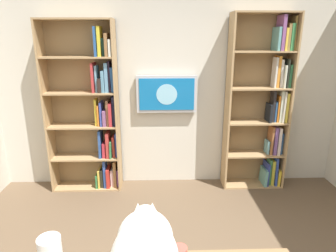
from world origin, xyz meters
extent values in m
cube|color=beige|center=(0.00, -2.23, 1.35)|extent=(4.52, 0.06, 2.70)
cube|color=tan|center=(-1.47, -2.04, 1.10)|extent=(0.02, 0.28, 2.20)
cube|color=tan|center=(-0.71, -2.04, 1.10)|extent=(0.02, 0.28, 2.20)
cube|color=#93754E|center=(-1.09, -2.17, 1.10)|extent=(0.78, 0.01, 2.20)
cube|color=tan|center=(-1.09, -2.04, 0.01)|extent=(0.73, 0.27, 0.02)
cube|color=tan|center=(-1.09, -2.04, 0.45)|extent=(0.73, 0.27, 0.02)
cube|color=tan|center=(-1.09, -2.04, 0.88)|extent=(0.73, 0.27, 0.02)
cube|color=tan|center=(-1.09, -2.04, 1.32)|extent=(0.73, 0.27, 0.02)
cube|color=tan|center=(-1.09, -2.04, 1.75)|extent=(0.73, 0.27, 0.02)
cube|color=tan|center=(-1.09, -2.04, 2.19)|extent=(0.73, 0.27, 0.02)
cube|color=gold|center=(-1.43, -2.03, 0.13)|extent=(0.04, 0.23, 0.22)
cube|color=#2D469D|center=(-1.39, -2.03, 0.21)|extent=(0.04, 0.22, 0.39)
cube|color=gold|center=(-1.36, -2.05, 0.19)|extent=(0.04, 0.19, 0.34)
cube|color=#408554|center=(-1.32, -2.02, 0.20)|extent=(0.03, 0.12, 0.35)
cube|color=#32419D|center=(-1.29, -2.04, 0.17)|extent=(0.02, 0.24, 0.30)
cube|color=#65A49D|center=(-1.25, -2.02, 0.13)|extent=(0.04, 0.23, 0.22)
cube|color=#305891|center=(-1.43, -2.05, 0.59)|extent=(0.04, 0.14, 0.28)
cube|color=beige|center=(-1.39, -2.03, 0.64)|extent=(0.03, 0.19, 0.36)
cube|color=#75518F|center=(-1.34, -2.03, 0.64)|extent=(0.04, 0.17, 0.37)
cube|color=#9B6138|center=(-1.30, -2.03, 0.64)|extent=(0.03, 0.17, 0.37)
cube|color=#68A1AC|center=(-1.26, -2.04, 0.54)|extent=(0.02, 0.14, 0.17)
cube|color=gold|center=(-1.43, -2.02, 1.07)|extent=(0.03, 0.17, 0.37)
cube|color=beige|center=(-1.40, -2.05, 1.09)|extent=(0.03, 0.21, 0.39)
cube|color=silver|center=(-1.37, -2.05, 1.09)|extent=(0.03, 0.19, 0.40)
cube|color=orange|center=(-1.34, -2.04, 1.06)|extent=(0.02, 0.15, 0.33)
cube|color=#2E5487|center=(-1.31, -2.03, 1.02)|extent=(0.02, 0.12, 0.26)
cube|color=black|center=(-1.28, -2.03, 1.09)|extent=(0.03, 0.14, 0.40)
cube|color=black|center=(-1.24, -2.02, 1.00)|extent=(0.03, 0.19, 0.23)
cube|color=#327A4A|center=(-1.43, -2.05, 1.46)|extent=(0.03, 0.19, 0.28)
cube|color=black|center=(-1.40, -2.05, 1.50)|extent=(0.02, 0.23, 0.34)
cube|color=beige|center=(-1.37, -2.02, 1.46)|extent=(0.02, 0.18, 0.27)
cube|color=beige|center=(-1.33, -2.03, 1.49)|extent=(0.04, 0.12, 0.33)
cube|color=orange|center=(-1.30, -2.05, 1.51)|extent=(0.03, 0.15, 0.37)
cube|color=silver|center=(-1.26, -2.03, 1.51)|extent=(0.02, 0.14, 0.36)
cube|color=olive|center=(-1.44, -2.03, 1.95)|extent=(0.04, 0.14, 0.39)
cube|color=#39864A|center=(-1.40, -2.03, 1.92)|extent=(0.04, 0.18, 0.31)
cube|color=olive|center=(-1.37, -2.03, 1.92)|extent=(0.03, 0.15, 0.31)
cube|color=yellow|center=(-1.33, -2.03, 1.89)|extent=(0.02, 0.20, 0.26)
cube|color=#864F88|center=(-1.29, -2.03, 1.96)|extent=(0.04, 0.22, 0.40)
cube|color=#5E9C9E|center=(-1.24, -2.04, 1.90)|extent=(0.03, 0.22, 0.27)
cube|color=tan|center=(0.66, -2.04, 1.06)|extent=(0.02, 0.28, 2.12)
cube|color=tan|center=(1.52, -2.04, 1.06)|extent=(0.02, 0.28, 2.12)
cube|color=#93754E|center=(1.09, -2.17, 1.06)|extent=(0.88, 0.01, 2.12)
cube|color=tan|center=(1.09, -2.04, 0.01)|extent=(0.83, 0.27, 0.02)
cube|color=tan|center=(1.09, -2.04, 0.43)|extent=(0.83, 0.27, 0.02)
cube|color=tan|center=(1.09, -2.04, 0.85)|extent=(0.83, 0.27, 0.02)
cube|color=tan|center=(1.09, -2.04, 1.27)|extent=(0.83, 0.27, 0.02)
cube|color=tan|center=(1.09, -2.04, 1.69)|extent=(0.83, 0.27, 0.02)
cube|color=tan|center=(1.09, -2.04, 2.11)|extent=(0.83, 0.27, 0.02)
cube|color=#7B4C8A|center=(0.70, -2.05, 0.14)|extent=(0.03, 0.14, 0.23)
cube|color=#9D7140|center=(0.73, -2.04, 0.19)|extent=(0.04, 0.15, 0.35)
cube|color=silver|center=(0.77, -2.04, 0.13)|extent=(0.04, 0.12, 0.23)
cube|color=#B62C23|center=(0.82, -2.04, 0.15)|extent=(0.04, 0.22, 0.26)
cube|color=#2E498F|center=(0.86, -2.03, 0.21)|extent=(0.03, 0.17, 0.37)
cube|color=black|center=(0.90, -2.05, 0.14)|extent=(0.04, 0.18, 0.24)
cube|color=gold|center=(0.94, -2.03, 0.14)|extent=(0.02, 0.19, 0.24)
cube|color=#377F44|center=(0.97, -2.04, 0.11)|extent=(0.02, 0.22, 0.17)
cube|color=#3148A0|center=(0.70, -2.04, 0.59)|extent=(0.02, 0.13, 0.31)
cube|color=#B7362B|center=(0.73, -2.05, 0.58)|extent=(0.03, 0.17, 0.27)
cube|color=#357746|center=(0.76, -2.02, 0.55)|extent=(0.03, 0.21, 0.22)
cube|color=#AF3632|center=(0.80, -2.02, 0.60)|extent=(0.04, 0.18, 0.33)
cube|color=#B82C39|center=(0.85, -2.03, 0.54)|extent=(0.04, 0.16, 0.19)
cube|color=#2A4D8D|center=(0.89, -2.04, 0.62)|extent=(0.03, 0.20, 0.36)
cube|color=black|center=(0.70, -2.04, 1.05)|extent=(0.03, 0.19, 0.37)
cube|color=#B32B33|center=(0.74, -2.04, 1.00)|extent=(0.04, 0.23, 0.28)
cube|color=#8C6342|center=(0.78, -2.04, 1.02)|extent=(0.03, 0.18, 0.32)
cube|color=#83517A|center=(0.82, -2.04, 0.96)|extent=(0.04, 0.20, 0.19)
cube|color=#37479D|center=(0.86, -2.04, 1.01)|extent=(0.02, 0.19, 0.30)
cube|color=orange|center=(0.89, -2.03, 0.99)|extent=(0.02, 0.15, 0.26)
cube|color=gold|center=(0.92, -2.05, 1.03)|extent=(0.03, 0.13, 0.33)
cube|color=#29528B|center=(0.70, -2.05, 1.43)|extent=(0.04, 0.17, 0.29)
cube|color=#271B2A|center=(0.73, -2.04, 1.46)|extent=(0.02, 0.14, 0.37)
cube|color=#5C8DB0|center=(0.76, -2.05, 1.45)|extent=(0.04, 0.19, 0.34)
cube|color=#598EAB|center=(0.81, -2.04, 1.41)|extent=(0.04, 0.18, 0.26)
cube|color=black|center=(0.85, -2.02, 1.36)|extent=(0.04, 0.18, 0.17)
cube|color=#6C9FB4|center=(0.89, -2.04, 1.44)|extent=(0.02, 0.17, 0.31)
cube|color=#AF3133|center=(0.92, -2.05, 1.45)|extent=(0.03, 0.23, 0.34)
cube|color=silver|center=(0.70, -2.04, 1.80)|extent=(0.03, 0.24, 0.19)
cube|color=olive|center=(0.74, -2.03, 1.83)|extent=(0.03, 0.24, 0.26)
cube|color=black|center=(0.78, -2.04, 1.80)|extent=(0.05, 0.16, 0.21)
cube|color=yellow|center=(0.82, -2.03, 1.87)|extent=(0.04, 0.18, 0.33)
cube|color=#275396|center=(0.86, -2.02, 1.87)|extent=(0.02, 0.22, 0.33)
cube|color=#B7B7BC|center=(0.05, -2.15, 1.23)|extent=(0.76, 0.06, 0.47)
cube|color=#146BB2|center=(0.05, -2.12, 1.23)|extent=(0.69, 0.01, 0.40)
cylinder|color=#8CCCEA|center=(0.05, -2.11, 1.23)|extent=(0.26, 0.00, 0.26)
ellipsoid|color=white|center=(0.22, 0.34, 0.99)|extent=(0.27, 0.27, 0.27)
sphere|color=white|center=(0.22, 0.28, 1.07)|extent=(0.13, 0.13, 0.13)
cone|color=white|center=(0.18, 0.28, 1.12)|extent=(0.06, 0.06, 0.07)
cone|color=white|center=(0.25, 0.28, 1.12)|extent=(0.06, 0.06, 0.07)
cone|color=beige|center=(0.18, 0.29, 1.11)|extent=(0.03, 0.03, 0.05)
cone|color=beige|center=(0.25, 0.29, 1.11)|extent=(0.03, 0.03, 0.05)
camera|label=1|loc=(0.15, 1.52, 1.91)|focal=31.42mm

